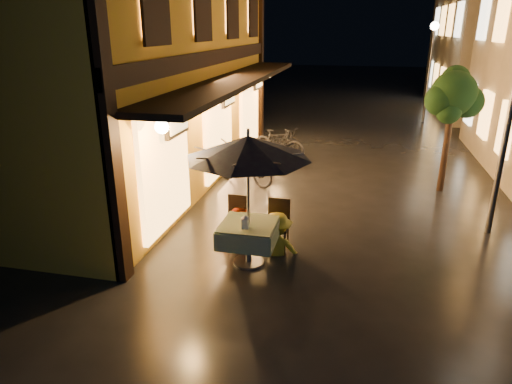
% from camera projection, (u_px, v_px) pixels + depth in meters
% --- Properties ---
extents(ground, '(90.00, 90.00, 0.00)m').
position_uv_depth(ground, '(336.00, 262.00, 8.28)').
color(ground, black).
rests_on(ground, ground).
extents(west_building, '(5.90, 11.40, 7.40)m').
position_uv_depth(west_building, '(132.00, 39.00, 11.88)').
color(west_building, gold).
rests_on(west_building, ground).
extents(street_tree, '(1.43, 1.20, 3.15)m').
position_uv_depth(street_tree, '(454.00, 97.00, 11.08)').
color(street_tree, black).
rests_on(street_tree, ground).
extents(streetlamp_far, '(0.36, 0.36, 4.23)m').
position_uv_depth(streetlamp_far, '(431.00, 54.00, 19.48)').
color(streetlamp_far, '#59595E').
rests_on(streetlamp_far, ground).
extents(cafe_table, '(0.99, 0.99, 0.78)m').
position_uv_depth(cafe_table, '(248.00, 233.00, 8.06)').
color(cafe_table, '#59595E').
rests_on(cafe_table, ground).
extents(patio_umbrella, '(2.15, 2.15, 2.46)m').
position_uv_depth(patio_umbrella, '(248.00, 147.00, 7.53)').
color(patio_umbrella, '#59595E').
rests_on(patio_umbrella, ground).
extents(cafe_chair_left, '(0.42, 0.42, 0.97)m').
position_uv_depth(cafe_chair_left, '(237.00, 218.00, 8.84)').
color(cafe_chair_left, black).
rests_on(cafe_chair_left, ground).
extents(cafe_chair_right, '(0.42, 0.42, 0.97)m').
position_uv_depth(cafe_chair_right, '(278.00, 221.00, 8.67)').
color(cafe_chair_right, black).
rests_on(cafe_chair_right, ground).
extents(table_lantern, '(0.16, 0.16, 0.25)m').
position_uv_depth(table_lantern, '(245.00, 221.00, 7.75)').
color(table_lantern, white).
rests_on(table_lantern, cafe_table).
extents(person_orange, '(0.85, 0.71, 1.58)m').
position_uv_depth(person_orange, '(237.00, 209.00, 8.60)').
color(person_orange, '#BB2802').
rests_on(person_orange, ground).
extents(person_yellow, '(1.11, 0.79, 1.55)m').
position_uv_depth(person_yellow, '(277.00, 214.00, 8.39)').
color(person_yellow, gold).
rests_on(person_yellow, ground).
extents(bicycle_0, '(1.97, 1.35, 0.98)m').
position_uv_depth(bicycle_0, '(244.00, 166.00, 12.28)').
color(bicycle_0, black).
rests_on(bicycle_0, ground).
extents(bicycle_1, '(1.71, 1.00, 0.99)m').
position_uv_depth(bicycle_1, '(247.00, 158.00, 13.02)').
color(bicycle_1, black).
rests_on(bicycle_1, ground).
extents(bicycle_2, '(1.93, 1.11, 0.96)m').
position_uv_depth(bicycle_2, '(271.00, 154.00, 13.46)').
color(bicycle_2, black).
rests_on(bicycle_2, ground).
extents(bicycle_3, '(1.59, 1.01, 0.93)m').
position_uv_depth(bicycle_3, '(277.00, 143.00, 14.76)').
color(bicycle_3, black).
rests_on(bicycle_3, ground).
extents(bicycle_4, '(1.95, 1.25, 0.97)m').
position_uv_depth(bicycle_4, '(279.00, 142.00, 14.84)').
color(bicycle_4, black).
rests_on(bicycle_4, ground).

